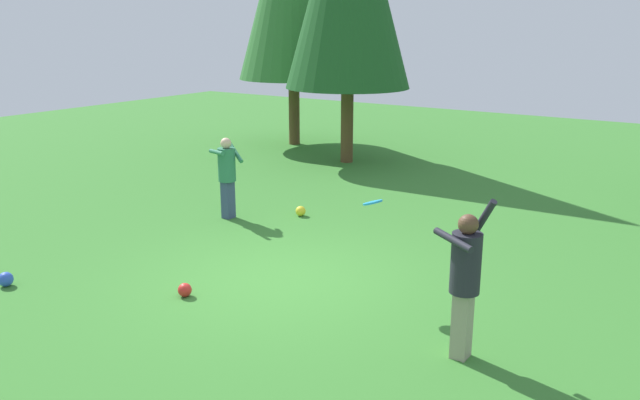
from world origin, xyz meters
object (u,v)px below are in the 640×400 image
object	(u,v)px
person_thrower	(465,274)
ball_red	(185,290)
person_catcher	(227,171)
ball_blue	(6,279)
ball_yellow	(301,211)
frisbee	(373,202)

from	to	relation	value
person_thrower	ball_red	xyz separation A→B (m)	(-3.87, -0.52, -0.93)
person_thrower	person_catcher	size ratio (longest dim) A/B	1.19
ball_blue	ball_yellow	xyz separation A→B (m)	(1.52, 5.30, -0.01)
person_thrower	ball_red	world-z (taller)	person_thrower
person_thrower	ball_blue	world-z (taller)	person_thrower
ball_blue	ball_red	xyz separation A→B (m)	(2.44, 1.18, -0.01)
person_catcher	ball_blue	size ratio (longest dim) A/B	7.40
person_catcher	frisbee	xyz separation A→B (m)	(4.23, -1.83, 0.44)
person_thrower	ball_yellow	bearing A→B (deg)	-8.88
person_catcher	frisbee	world-z (taller)	person_catcher
frisbee	ball_yellow	xyz separation A→B (m)	(-3.11, 2.71, -1.28)
frisbee	ball_yellow	distance (m)	4.32
ball_yellow	ball_blue	bearing A→B (deg)	-106.01
person_thrower	ball_blue	size ratio (longest dim) A/B	8.79
person_catcher	ball_blue	world-z (taller)	person_catcher
frisbee	ball_red	world-z (taller)	frisbee
person_catcher	ball_yellow	bearing A→B (deg)	61.64
person_thrower	ball_yellow	size ratio (longest dim) A/B	9.37
ball_red	ball_yellow	bearing A→B (deg)	102.60
ball_blue	ball_yellow	distance (m)	5.52
ball_yellow	frisbee	bearing A→B (deg)	-41.01
frisbee	ball_yellow	size ratio (longest dim) A/B	1.51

